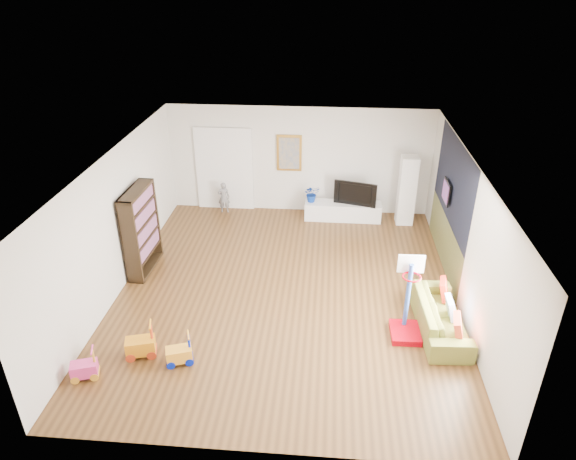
# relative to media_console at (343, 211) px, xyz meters

# --- Properties ---
(floor) EXTENTS (6.50, 7.50, 0.00)m
(floor) POSITION_rel_media_console_xyz_m (-1.13, -3.30, -0.22)
(floor) COLOR brown
(floor) RESTS_ON ground
(ceiling) EXTENTS (6.50, 7.50, 0.00)m
(ceiling) POSITION_rel_media_console_xyz_m (-1.13, -3.30, 2.48)
(ceiling) COLOR white
(ceiling) RESTS_ON ground
(wall_back) EXTENTS (6.50, 0.00, 2.70)m
(wall_back) POSITION_rel_media_console_xyz_m (-1.13, 0.45, 1.13)
(wall_back) COLOR silver
(wall_back) RESTS_ON ground
(wall_front) EXTENTS (6.50, 0.00, 2.70)m
(wall_front) POSITION_rel_media_console_xyz_m (-1.13, -7.05, 1.13)
(wall_front) COLOR white
(wall_front) RESTS_ON ground
(wall_left) EXTENTS (0.00, 7.50, 2.70)m
(wall_left) POSITION_rel_media_console_xyz_m (-4.38, -3.30, 1.13)
(wall_left) COLOR white
(wall_left) RESTS_ON ground
(wall_right) EXTENTS (0.00, 7.50, 2.70)m
(wall_right) POSITION_rel_media_console_xyz_m (2.12, -3.30, 1.13)
(wall_right) COLOR white
(wall_right) RESTS_ON ground
(navy_accent) EXTENTS (0.01, 3.20, 1.70)m
(navy_accent) POSITION_rel_media_console_xyz_m (2.11, -1.90, 1.63)
(navy_accent) COLOR black
(navy_accent) RESTS_ON wall_right
(olive_wainscot) EXTENTS (0.01, 3.20, 1.00)m
(olive_wainscot) POSITION_rel_media_console_xyz_m (2.11, -1.90, 0.28)
(olive_wainscot) COLOR brown
(olive_wainscot) RESTS_ON wall_right
(doorway) EXTENTS (1.45, 0.06, 2.10)m
(doorway) POSITION_rel_media_console_xyz_m (-3.03, 0.41, 0.83)
(doorway) COLOR white
(doorway) RESTS_ON ground
(painting_back) EXTENTS (0.62, 0.06, 0.92)m
(painting_back) POSITION_rel_media_console_xyz_m (-1.38, 0.41, 1.33)
(painting_back) COLOR gold
(painting_back) RESTS_ON wall_back
(artwork_right) EXTENTS (0.04, 0.56, 0.46)m
(artwork_right) POSITION_rel_media_console_xyz_m (2.04, -1.70, 1.33)
(artwork_right) COLOR #7F3F8C
(artwork_right) RESTS_ON wall_right
(media_console) EXTENTS (1.89, 0.48, 0.44)m
(media_console) POSITION_rel_media_console_xyz_m (0.00, 0.00, 0.00)
(media_console) COLOR white
(media_console) RESTS_ON ground
(tall_cabinet) EXTENTS (0.40, 0.40, 1.71)m
(tall_cabinet) POSITION_rel_media_console_xyz_m (1.51, -0.06, 0.64)
(tall_cabinet) COLOR white
(tall_cabinet) RESTS_ON ground
(bookshelf) EXTENTS (0.35, 1.23, 1.79)m
(bookshelf) POSITION_rel_media_console_xyz_m (-4.15, -2.68, 0.68)
(bookshelf) COLOR black
(bookshelf) RESTS_ON ground
(sofa) EXTENTS (0.84, 1.94, 0.56)m
(sofa) POSITION_rel_media_console_xyz_m (1.65, -4.22, 0.06)
(sofa) COLOR olive
(sofa) RESTS_ON ground
(basketball_hoop) EXTENTS (0.52, 0.63, 1.49)m
(basketball_hoop) POSITION_rel_media_console_xyz_m (1.04, -4.46, 0.52)
(basketball_hoop) COLOR #A9000E
(basketball_hoop) RESTS_ON ground
(ride_on_yellow) EXTENTS (0.53, 0.40, 0.62)m
(ride_on_yellow) POSITION_rel_media_console_xyz_m (-3.33, -5.34, 0.09)
(ride_on_yellow) COLOR orange
(ride_on_yellow) RESTS_ON ground
(ride_on_orange) EXTENTS (0.47, 0.37, 0.55)m
(ride_on_orange) POSITION_rel_media_console_xyz_m (-2.66, -5.46, 0.05)
(ride_on_orange) COLOR #F6A429
(ride_on_orange) RESTS_ON ground
(ride_on_pink) EXTENTS (0.45, 0.36, 0.53)m
(ride_on_pink) POSITION_rel_media_console_xyz_m (-4.04, -5.91, 0.04)
(ride_on_pink) COLOR #E5378D
(ride_on_pink) RESTS_ON ground
(child) EXTENTS (0.32, 0.24, 0.82)m
(child) POSITION_rel_media_console_xyz_m (-3.03, 0.15, 0.19)
(child) COLOR slate
(child) RESTS_ON ground
(tv) EXTENTS (1.05, 0.41, 0.61)m
(tv) POSITION_rel_media_console_xyz_m (0.30, -0.00, 0.52)
(tv) COLOR black
(tv) RESTS_ON media_console
(vase_plant) EXTENTS (0.46, 0.43, 0.43)m
(vase_plant) POSITION_rel_media_console_xyz_m (-0.78, 0.02, 0.43)
(vase_plant) COLOR navy
(vase_plant) RESTS_ON media_console
(pillow_left) EXTENTS (0.18, 0.43, 0.42)m
(pillow_left) POSITION_rel_media_console_xyz_m (1.83, -4.75, 0.22)
(pillow_left) COLOR #C13C24
(pillow_left) RESTS_ON sofa
(pillow_center) EXTENTS (0.10, 0.38, 0.38)m
(pillow_center) POSITION_rel_media_console_xyz_m (1.81, -4.19, 0.22)
(pillow_center) COLOR white
(pillow_center) RESTS_ON sofa
(pillow_right) EXTENTS (0.17, 0.38, 0.37)m
(pillow_right) POSITION_rel_media_console_xyz_m (1.80, -3.63, 0.22)
(pillow_right) COLOR #B01D0E
(pillow_right) RESTS_ON sofa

